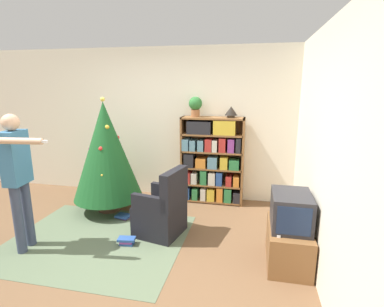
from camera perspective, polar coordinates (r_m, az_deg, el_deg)
ground_plane at (r=3.88m, az=-12.39°, el=-17.92°), size 14.00×14.00×0.00m
wall_back at (r=5.32m, az=-3.90°, el=5.70°), size 8.00×0.10×2.60m
wall_right at (r=3.16m, az=24.89°, el=-0.54°), size 0.10×8.00×2.60m
area_rug at (r=4.23m, az=-17.65°, el=-15.41°), size 2.23×1.89×0.01m
bookshelf at (r=5.04m, az=3.78°, el=-1.29°), size 1.04×0.32×1.45m
tv_stand at (r=3.67m, az=17.86°, el=-16.19°), size 0.45×0.76×0.44m
television at (r=3.49m, az=18.34°, el=-10.26°), size 0.41×0.56×0.38m
game_remote at (r=3.35m, az=16.13°, el=-14.53°), size 0.04×0.12×0.02m
christmas_tree at (r=4.81m, az=-16.07°, el=0.42°), size 1.06×1.06×1.80m
armchair at (r=4.08m, az=-5.68°, el=-10.95°), size 0.68×0.67×0.92m
standing_person at (r=4.03m, az=-30.25°, el=-3.03°), size 0.66×0.47×1.66m
potted_plant at (r=4.95m, az=0.66°, el=9.19°), size 0.22×0.22×0.33m
table_lamp at (r=4.88m, az=7.46°, el=7.98°), size 0.20×0.20×0.18m
book_pile_near_tree at (r=4.73m, az=-12.97°, el=-11.60°), size 0.23×0.18×0.06m
book_pile_by_chair at (r=4.01m, az=-12.33°, el=-15.96°), size 0.23×0.15×0.09m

